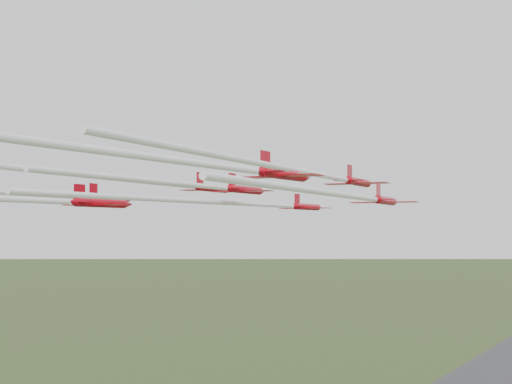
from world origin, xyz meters
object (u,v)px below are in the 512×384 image
Objects in this scene: jet_row3_right at (358,197)px; jet_row4_right at (205,164)px; jet_lead at (253,204)px; jet_row3_left at (13,193)px; jet_row2_left at (146,181)px; jet_row2_right at (317,174)px; jet_row4_left at (40,201)px; jet_row3_mid at (210,186)px.

jet_row4_right is (-8.86, -14.70, 2.82)m from jet_row3_right.
jet_lead is 33.72m from jet_row3_left.
jet_row2_left reaches higher than jet_lead.
jet_row2_right is 1.28× the size of jet_row3_right.
jet_row4_right is (-0.05, -21.66, -0.44)m from jet_row2_right.
jet_row2_left is 15.43m from jet_row4_left.
jet_lead is at bearing 68.47° from jet_row4_left.
jet_lead is 1.08× the size of jet_row4_right.
jet_row4_left is at bearing -146.00° from jet_row2_right.
jet_row2_left is 1.00× the size of jet_row3_left.
jet_row4_right is at bearing -12.64° from jet_row3_left.
jet_row3_right is (40.92, 13.27, -1.04)m from jet_row3_left.
jet_row2_left is at bearing 170.64° from jet_row3_right.
jet_row2_left is 31.07m from jet_row3_right.
jet_row2_left is (-5.95, -16.50, 2.70)m from jet_lead.
jet_lead is at bearing 97.67° from jet_row3_mid.
jet_row2_left is at bearing -113.85° from jet_lead.
jet_row3_right is at bearing 17.58° from jet_row4_left.
jet_row3_right is (24.99, -16.43, -0.13)m from jet_lead.
jet_lead is 1.37× the size of jet_row4_left.
jet_row2_right is 1.44× the size of jet_row3_mid.
jet_row2_left is at bearing -170.27° from jet_row2_right.
jet_row4_left reaches higher than jet_row3_right.
jet_row3_mid is 0.89× the size of jet_row3_right.
jet_row4_right is at bearing -59.15° from jet_row3_mid.
jet_row4_right is at bearing -130.58° from jet_row3_right.
jet_row4_right is at bearing -98.05° from jet_row2_right.
jet_row2_right is at bearing 35.21° from jet_row4_left.
jet_row2_right reaches higher than jet_row3_mid.
jet_row4_right reaches higher than jet_row3_right.
jet_lead is 1.35× the size of jet_row3_right.
jet_lead is at bearing 114.85° from jet_row4_right.
jet_lead is 1.06× the size of jet_row2_right.
jet_row2_right is 38.02m from jet_row3_left.
jet_row3_mid is at bearing 125.00° from jet_row4_right.
jet_row4_right is (16.13, -31.13, 2.69)m from jet_lead.
jet_row3_mid is 0.90× the size of jet_row4_left.
jet_row2_right is 11.69m from jet_row3_right.
jet_row2_right is 33.10m from jet_row4_left.
jet_row3_mid reaches higher than jet_row4_left.
jet_row2_left is 1.10× the size of jet_row4_right.
jet_row2_left is 1.39× the size of jet_row4_left.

